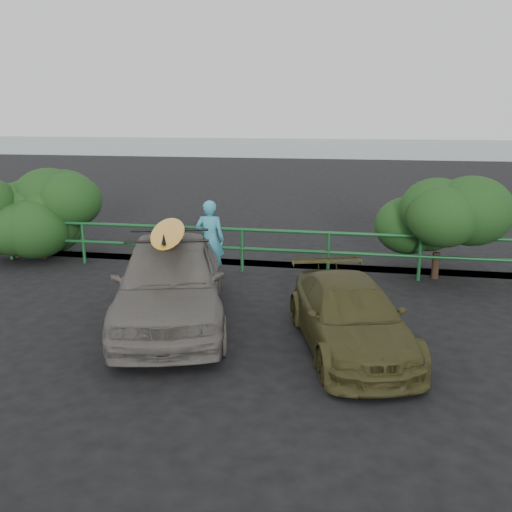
{
  "coord_description": "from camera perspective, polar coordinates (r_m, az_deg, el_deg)",
  "views": [
    {
      "loc": [
        3.77,
        -7.61,
        3.6
      ],
      "look_at": [
        1.92,
        1.94,
        1.17
      ],
      "focal_mm": 40.0,
      "sensor_mm": 36.0,
      "label": 1
    }
  ],
  "objects": [
    {
      "name": "roof_rack",
      "position": [
        9.84,
        -8.77,
        2.02
      ],
      "size": [
        1.59,
        1.31,
        0.05
      ],
      "primitive_type": null,
      "rotation": [
        0.0,
        0.0,
        0.29
      ],
      "color": "black",
      "rests_on": "sedan"
    },
    {
      "name": "ground",
      "position": [
        9.22,
        -14.34,
        -9.39
      ],
      "size": [
        80.0,
        80.0,
        0.0
      ],
      "primitive_type": "plane",
      "color": "black"
    },
    {
      "name": "shrub_right",
      "position": [
        13.41,
        16.03,
        2.62
      ],
      "size": [
        3.2,
        2.4,
        2.14
      ],
      "primitive_type": null,
      "color": "#1D4218",
      "rests_on": "ground"
    },
    {
      "name": "man",
      "position": [
        12.67,
        -4.63,
        1.63
      ],
      "size": [
        0.68,
        0.47,
        1.77
      ],
      "primitive_type": "imported",
      "rotation": [
        0.0,
        0.0,
        3.21
      ],
      "color": "teal",
      "rests_on": "ground"
    },
    {
      "name": "guardrail",
      "position": [
        13.52,
        -5.54,
        0.8
      ],
      "size": [
        14.0,
        0.08,
        1.04
      ],
      "primitive_type": null,
      "color": "#164E24",
      "rests_on": "ground"
    },
    {
      "name": "sedan",
      "position": [
        10.03,
        -8.6,
        -2.46
      ],
      "size": [
        3.05,
        4.9,
        1.56
      ],
      "primitive_type": "imported",
      "rotation": [
        0.0,
        0.0,
        0.29
      ],
      "color": "#615D57",
      "rests_on": "ground"
    },
    {
      "name": "shrub_left",
      "position": [
        15.8,
        -22.13,
        3.42
      ],
      "size": [
        3.2,
        2.4,
        1.94
      ],
      "primitive_type": null,
      "color": "#1D4218",
      "rests_on": "ground"
    },
    {
      "name": "surfboard",
      "position": [
        9.82,
        -8.79,
        2.38
      ],
      "size": [
        1.29,
        2.74,
        0.08
      ],
      "primitive_type": "ellipsoid",
      "rotation": [
        0.0,
        0.0,
        0.29
      ],
      "color": "orange",
      "rests_on": "roof_rack"
    },
    {
      "name": "ocean",
      "position": [
        67.81,
        7.89,
        10.86
      ],
      "size": [
        200.0,
        200.0,
        0.0
      ],
      "primitive_type": "plane",
      "color": "slate",
      "rests_on": "ground"
    },
    {
      "name": "olive_vehicle",
      "position": [
        9.05,
        9.38,
        -5.96
      ],
      "size": [
        2.49,
        3.95,
        1.07
      ],
      "primitive_type": "imported",
      "rotation": [
        0.0,
        0.0,
        0.29
      ],
      "color": "#3D3A1B",
      "rests_on": "ground"
    }
  ]
}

